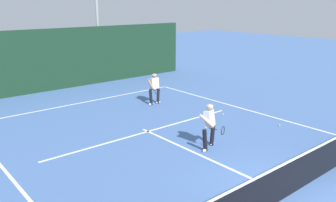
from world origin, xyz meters
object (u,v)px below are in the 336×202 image
(player_far, at_px, (154,88))
(tennis_ball, at_px, (279,125))
(tennis_ball_extra, at_px, (223,114))
(light_pole, at_px, (97,4))
(player_near, at_px, (209,124))

(player_far, distance_m, tennis_ball, 6.11)
(player_far, distance_m, tennis_ball_extra, 3.64)
(light_pole, bearing_deg, player_far, -99.88)
(player_near, distance_m, light_pole, 14.14)
(player_near, distance_m, player_far, 5.77)
(player_far, bearing_deg, tennis_ball, 109.75)
(tennis_ball_extra, bearing_deg, player_far, 110.93)
(player_far, height_order, tennis_ball_extra, player_far)
(tennis_ball_extra, relative_size, light_pole, 0.01)
(player_near, xyz_separation_m, tennis_ball_extra, (3.15, 2.14, -0.83))
(tennis_ball, bearing_deg, light_pole, 92.50)
(player_near, xyz_separation_m, tennis_ball, (3.82, -0.28, -0.83))
(player_far, bearing_deg, tennis_ball_extra, 111.96)
(player_near, relative_size, player_far, 1.03)
(player_near, height_order, player_far, player_near)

